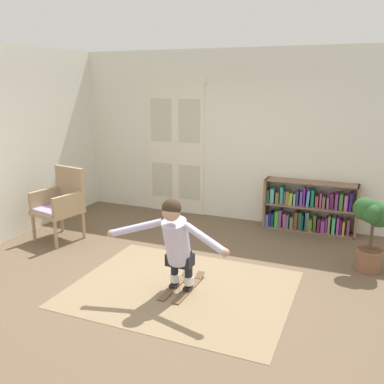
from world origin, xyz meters
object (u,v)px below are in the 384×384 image
object	(u,v)px
skis_pair	(183,286)
potted_plant	(373,224)
person_skier	(176,240)
bookshelf	(307,210)
wicker_chair	(61,202)

from	to	relation	value
skis_pair	potted_plant	bearing A→B (deg)	34.13
skis_pair	person_skier	world-z (taller)	person_skier
bookshelf	potted_plant	bearing A→B (deg)	-52.15
potted_plant	skis_pair	xyz separation A→B (m)	(-2.02, -1.37, -0.60)
potted_plant	person_skier	bearing A→B (deg)	-142.77
wicker_chair	person_skier	world-z (taller)	person_skier
bookshelf	skis_pair	xyz separation A→B (m)	(-1.07, -2.61, -0.33)
person_skier	potted_plant	bearing A→B (deg)	37.23
potted_plant	wicker_chair	bearing A→B (deg)	-172.55
bookshelf	skis_pair	distance (m)	2.83
wicker_chair	skis_pair	size ratio (longest dim) A/B	1.44
person_skier	wicker_chair	bearing A→B (deg)	157.82
bookshelf	wicker_chair	bearing A→B (deg)	-152.28
bookshelf	wicker_chair	xyz separation A→B (m)	(-3.44, -1.81, 0.23)
potted_plant	bookshelf	bearing A→B (deg)	127.85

